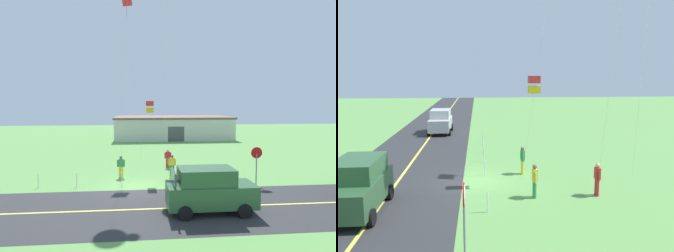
{
  "view_description": "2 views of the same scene",
  "coord_description": "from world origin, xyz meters",
  "views": [
    {
      "loc": [
        0.32,
        -18.82,
        5.36
      ],
      "look_at": [
        2.53,
        3.22,
        3.77
      ],
      "focal_mm": 31.41,
      "sensor_mm": 36.0,
      "label": 1
    },
    {
      "loc": [
        18.24,
        0.36,
        5.87
      ],
      "look_at": [
        0.47,
        1.8,
        3.05
      ],
      "focal_mm": 37.13,
      "sensor_mm": 36.0,
      "label": 2
    }
  ],
  "objects": [
    {
      "name": "asphalt_road",
      "position": [
        0.0,
        -4.0,
        0.0
      ],
      "size": [
        120.0,
        7.0,
        0.0
      ],
      "primitive_type": "cube",
      "color": "#2D2D30",
      "rests_on": "ground"
    },
    {
      "name": "fence_post_2",
      "position": [
        -3.77,
        0.7,
        0.45
      ],
      "size": [
        0.05,
        0.05,
        0.9
      ],
      "primitive_type": "cylinder",
      "color": "silver",
      "rests_on": "ground"
    },
    {
      "name": "fence_post_1",
      "position": [
        -6.21,
        0.7,
        0.45
      ],
      "size": [
        0.05,
        0.05,
        0.9
      ],
      "primitive_type": "cylinder",
      "color": "silver",
      "rests_on": "ground"
    },
    {
      "name": "person_adult_companion",
      "position": [
        2.82,
        2.95,
        0.86
      ],
      "size": [
        0.58,
        0.22,
        1.6
      ],
      "rotation": [
        0.0,
        0.0,
        3.19
      ],
      "color": "#338C4C",
      "rests_on": "ground"
    },
    {
      "name": "car_parked_west_far",
      "position": [
        -15.03,
        -3.23,
        1.15
      ],
      "size": [
        4.4,
        2.12,
        2.24
      ],
      "color": "#B7B7BC",
      "rests_on": "ground"
    },
    {
      "name": "person_child_watcher",
      "position": [
        -1.0,
        2.87,
        0.86
      ],
      "size": [
        0.58,
        0.22,
        1.6
      ],
      "rotation": [
        0.0,
        0.0,
        2.37
      ],
      "color": "yellow",
      "rests_on": "ground"
    },
    {
      "name": "road_centre_stripe",
      "position": [
        0.0,
        -4.0,
        0.01
      ],
      "size": [
        120.0,
        0.16,
        0.0
      ],
      "primitive_type": "cube",
      "color": "#E5E04C",
      "rests_on": "asphalt_road"
    },
    {
      "name": "ground_plane",
      "position": [
        0.0,
        0.0,
        -0.05
      ],
      "size": [
        120.0,
        120.0,
        0.1
      ],
      "primitive_type": "cube",
      "color": "#60994C"
    },
    {
      "name": "fence_post_4",
      "position": [
        4.39,
        0.7,
        0.45
      ],
      "size": [
        0.05,
        0.05,
        0.9
      ],
      "primitive_type": "cylinder",
      "color": "silver",
      "rests_on": "ground"
    },
    {
      "name": "fence_post_0",
      "position": [
        -9.33,
        0.7,
        0.45
      ],
      "size": [
        0.05,
        0.05,
        0.9
      ],
      "primitive_type": "cylinder",
      "color": "silver",
      "rests_on": "ground"
    },
    {
      "name": "kite_blue_mid",
      "position": [
        1.16,
        3.13,
        5.21
      ],
      "size": [
        1.95,
        0.56,
        5.65
      ],
      "color": "silver",
      "rests_on": "ground"
    },
    {
      "name": "person_adult_near",
      "position": [
        2.79,
        5.95,
        0.86
      ],
      "size": [
        0.58,
        0.22,
        1.6
      ],
      "rotation": [
        0.0,
        0.0,
        3.43
      ],
      "color": "red",
      "rests_on": "ground"
    },
    {
      "name": "stop_sign",
      "position": [
        8.15,
        -0.1,
        1.8
      ],
      "size": [
        0.76,
        0.08,
        2.56
      ],
      "color": "gray",
      "rests_on": "ground"
    },
    {
      "name": "car_suv_foreground",
      "position": [
        3.8,
        -4.71,
        1.15
      ],
      "size": [
        4.4,
        2.12,
        2.24
      ],
      "color": "#2D5633",
      "rests_on": "ground"
    },
    {
      "name": "fence_post_3",
      "position": [
        -0.82,
        0.7,
        0.45
      ],
      "size": [
        0.05,
        0.05,
        0.9
      ],
      "primitive_type": "cylinder",
      "color": "silver",
      "rests_on": "ground"
    }
  ]
}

